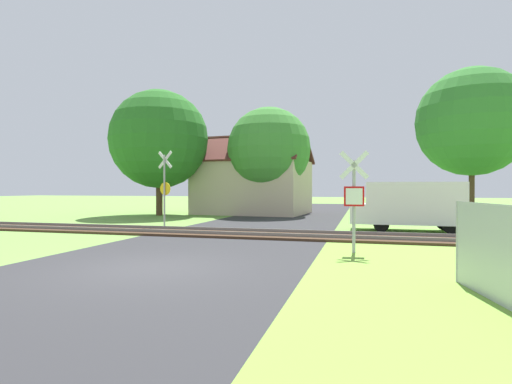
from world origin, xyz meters
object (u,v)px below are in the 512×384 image
(tree_far, at_px, (472,122))
(tree_center, at_px, (269,149))
(tree_left, at_px, (159,139))
(mail_truck, at_px, (409,204))
(crossing_sign_far, at_px, (165,185))
(house, at_px, (253,185))
(stop_sign_near, at_px, (354,196))

(tree_far, xyz_separation_m, tree_center, (-13.22, 0.82, -1.29))
(tree_left, distance_m, mail_truck, 18.07)
(tree_left, bearing_deg, tree_center, 17.36)
(crossing_sign_far, relative_size, house, 0.43)
(crossing_sign_far, distance_m, tree_left, 10.07)
(crossing_sign_far, height_order, tree_left, tree_left)
(stop_sign_near, xyz_separation_m, tree_far, (6.83, 15.15, 4.38))
(stop_sign_near, distance_m, tree_left, 19.86)
(house, xyz_separation_m, tree_left, (-6.00, -3.76, 3.31))
(house, bearing_deg, tree_center, -36.35)
(tree_center, bearing_deg, mail_truck, -45.67)
(tree_center, xyz_separation_m, tree_left, (-7.58, -2.37, 0.68))
(tree_center, relative_size, mail_truck, 1.60)
(stop_sign_near, relative_size, tree_far, 0.33)
(house, bearing_deg, tree_far, -3.57)
(stop_sign_near, xyz_separation_m, tree_center, (-6.39, 15.97, 3.09))
(tree_far, distance_m, mail_truck, 10.47)
(stop_sign_near, height_order, mail_truck, stop_sign_near)
(crossing_sign_far, distance_m, mail_truck, 11.66)
(tree_center, bearing_deg, crossing_sign_far, -104.85)
(tree_far, distance_m, tree_center, 13.31)
(stop_sign_near, height_order, tree_far, tree_far)
(mail_truck, bearing_deg, tree_center, 44.75)
(crossing_sign_far, height_order, tree_far, tree_far)
(crossing_sign_far, distance_m, tree_far, 19.17)
(stop_sign_near, distance_m, tree_center, 17.47)
(house, height_order, tree_far, tree_far)
(crossing_sign_far, relative_size, tree_left, 0.42)
(tree_far, bearing_deg, stop_sign_near, -114.27)
(tree_far, relative_size, mail_truck, 1.93)
(tree_center, bearing_deg, house, 138.74)
(tree_center, distance_m, tree_left, 7.98)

